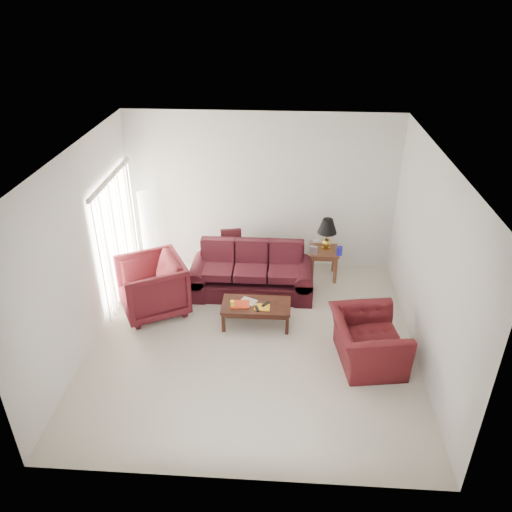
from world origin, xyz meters
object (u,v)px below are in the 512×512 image
at_px(sofa, 251,271).
at_px(armchair_left, 152,286).
at_px(floor_lamp, 147,231).
at_px(end_table, 323,263).
at_px(coffee_table, 256,314).
at_px(armchair_right, 367,341).

bearing_deg(sofa, armchair_left, -162.25).
height_order(floor_lamp, armchair_left, floor_lamp).
bearing_deg(end_table, coffee_table, -126.39).
height_order(end_table, armchair_right, armchair_right).
distance_m(end_table, floor_lamp, 3.39).
bearing_deg(armchair_right, end_table, 3.60).
height_order(sofa, floor_lamp, floor_lamp).
distance_m(sofa, end_table, 1.48).
relative_size(sofa, floor_lamp, 1.35).
distance_m(end_table, armchair_right, 2.44).
bearing_deg(armchair_left, armchair_right, 44.28).
bearing_deg(end_table, armchair_right, -77.82).
bearing_deg(sofa, coffee_table, -84.97).
distance_m(sofa, armchair_left, 1.75).
xyz_separation_m(armchair_right, coffee_table, (-1.68, 0.80, -0.17)).
bearing_deg(coffee_table, armchair_left, 154.06).
bearing_deg(coffee_table, sofa, 82.11).
bearing_deg(coffee_table, armchair_right, -42.42).
relative_size(sofa, coffee_table, 1.96).
xyz_separation_m(floor_lamp, coffee_table, (2.18, -1.69, -0.61)).
bearing_deg(floor_lamp, sofa, -20.59).
relative_size(sofa, armchair_left, 2.06).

